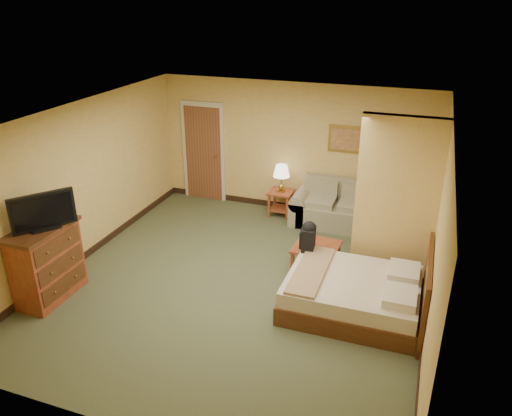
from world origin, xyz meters
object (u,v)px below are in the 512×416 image
at_px(loveseat, 337,211).
at_px(dresser, 47,263).
at_px(coffee_table, 316,253).
at_px(bed, 357,293).

xyz_separation_m(loveseat, dresser, (-3.48, -3.84, 0.29)).
relative_size(coffee_table, dresser, 0.64).
bearing_deg(loveseat, bed, -73.04).
relative_size(coffee_table, bed, 0.38).
bearing_deg(dresser, coffee_table, 30.33).
relative_size(loveseat, bed, 0.90).
distance_m(dresser, bed, 4.46).
height_order(coffee_table, dresser, dresser).
height_order(dresser, bed, dresser).
bearing_deg(bed, loveseat, 106.96).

